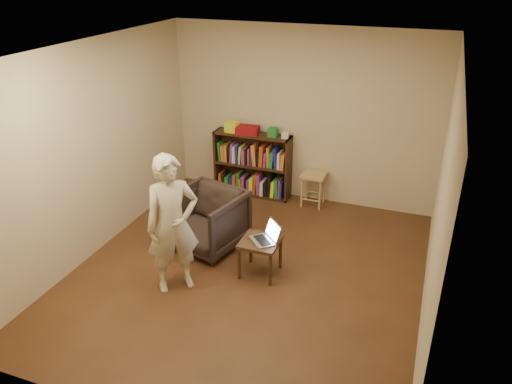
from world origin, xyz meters
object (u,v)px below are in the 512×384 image
(person, at_px, (173,225))
(stool, at_px, (314,180))
(bookshelf, at_px, (253,168))
(laptop, at_px, (267,236))
(armchair, at_px, (207,220))
(side_table, at_px, (260,246))

(person, bearing_deg, stool, 27.13)
(bookshelf, relative_size, laptop, 2.89)
(armchair, xyz_separation_m, person, (0.04, -0.90, 0.41))
(bookshelf, bearing_deg, armchair, -89.49)
(bookshelf, relative_size, person, 0.75)
(side_table, distance_m, person, 1.08)
(side_table, xyz_separation_m, laptop, (0.07, 0.03, 0.13))
(bookshelf, distance_m, person, 2.64)
(person, bearing_deg, side_table, -7.63)
(side_table, bearing_deg, armchair, 158.56)
(bookshelf, bearing_deg, person, -88.76)
(stool, xyz_separation_m, laptop, (-0.06, -1.95, 0.10))
(armchair, relative_size, person, 0.53)
(bookshelf, xyz_separation_m, side_table, (0.87, -2.04, -0.06))
(armchair, bearing_deg, laptop, -4.46)
(armchair, height_order, laptop, armchair)
(stool, bearing_deg, laptop, -91.77)
(bookshelf, xyz_separation_m, stool, (0.99, -0.06, -0.03))
(stool, xyz_separation_m, person, (-0.94, -2.55, 0.39))
(armchair, xyz_separation_m, laptop, (0.92, -0.30, 0.12))
(bookshelf, distance_m, laptop, 2.22)
(person, bearing_deg, armchair, 49.98)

